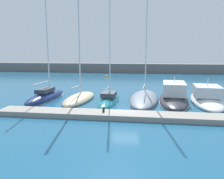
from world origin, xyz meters
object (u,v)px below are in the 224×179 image
object	(u,v)px
sailboat_teal_third	(109,100)
motorboat_charcoal_fifth	(174,96)
sailboat_slate_fourth	(144,98)
mooring_buoy_orange	(106,77)
dock_bollard	(104,110)
sailboat_sand_second	(79,98)
sailboat_navy_nearest	(46,96)
motorboat_white_sixth	(206,98)

from	to	relation	value
sailboat_teal_third	motorboat_charcoal_fifth	world-z (taller)	sailboat_teal_third
sailboat_teal_third	sailboat_slate_fourth	distance (m)	4.05
sailboat_teal_third	motorboat_charcoal_fifth	distance (m)	7.27
mooring_buoy_orange	dock_bollard	world-z (taller)	dock_bollard
sailboat_teal_third	mooring_buoy_orange	bearing A→B (deg)	12.12
sailboat_sand_second	dock_bollard	bearing A→B (deg)	-142.70
sailboat_slate_fourth	sailboat_navy_nearest	bearing A→B (deg)	99.41
sailboat_teal_third	motorboat_charcoal_fifth	bearing A→B (deg)	-79.46
sailboat_teal_third	sailboat_slate_fourth	size ratio (longest dim) A/B	0.88
sailboat_navy_nearest	motorboat_charcoal_fifth	distance (m)	14.63
motorboat_charcoal_fifth	dock_bollard	distance (m)	9.67
motorboat_white_sixth	dock_bollard	xyz separation A→B (m)	(-10.31, -7.10, 0.19)
motorboat_white_sixth	sailboat_teal_third	bearing A→B (deg)	101.52
mooring_buoy_orange	dock_bollard	xyz separation A→B (m)	(4.54, -29.14, 0.65)
sailboat_sand_second	sailboat_slate_fourth	distance (m)	7.43
sailboat_teal_third	sailboat_slate_fourth	bearing A→B (deg)	-72.31
sailboat_slate_fourth	mooring_buoy_orange	xyz separation A→B (m)	(-8.01, 22.20, -0.29)
motorboat_charcoal_fifth	dock_bollard	world-z (taller)	motorboat_charcoal_fifth
mooring_buoy_orange	dock_bollard	bearing A→B (deg)	-81.15
sailboat_sand_second	motorboat_charcoal_fifth	bearing A→B (deg)	-80.93
sailboat_navy_nearest	mooring_buoy_orange	xyz separation A→B (m)	(3.29, 23.37, -0.42)
sailboat_navy_nearest	sailboat_slate_fourth	bearing A→B (deg)	-79.45
sailboat_navy_nearest	motorboat_white_sixth	distance (m)	18.18
motorboat_white_sixth	mooring_buoy_orange	size ratio (longest dim) A/B	12.32
sailboat_slate_fourth	motorboat_white_sixth	bearing A→B (deg)	-85.09
sailboat_teal_third	motorboat_white_sixth	xyz separation A→B (m)	(10.73, 1.25, 0.25)
motorboat_charcoal_fifth	motorboat_white_sixth	size ratio (longest dim) A/B	0.98
sailboat_teal_third	dock_bollard	size ratio (longest dim) A/B	35.35
motorboat_white_sixth	mooring_buoy_orange	distance (m)	26.57
motorboat_white_sixth	sailboat_slate_fourth	bearing A→B (deg)	96.25
sailboat_sand_second	motorboat_charcoal_fifth	xyz separation A→B (m)	(10.66, 0.84, 0.36)
dock_bollard	sailboat_teal_third	bearing A→B (deg)	94.14
sailboat_navy_nearest	dock_bollard	bearing A→B (deg)	-121.73
sailboat_navy_nearest	mooring_buoy_orange	world-z (taller)	sailboat_navy_nearest
mooring_buoy_orange	sailboat_sand_second	bearing A→B (deg)	-88.43
sailboat_sand_second	sailboat_teal_third	xyz separation A→B (m)	(3.48, -0.23, -0.07)
sailboat_navy_nearest	sailboat_teal_third	world-z (taller)	sailboat_teal_third
motorboat_white_sixth	mooring_buoy_orange	bearing A→B (deg)	38.83
sailboat_sand_second	sailboat_teal_third	world-z (taller)	sailboat_sand_second
motorboat_charcoal_fifth	mooring_buoy_orange	world-z (taller)	motorboat_charcoal_fifth
sailboat_navy_nearest	sailboat_teal_third	size ratio (longest dim) A/B	0.86
sailboat_sand_second	sailboat_slate_fourth	xyz separation A→B (m)	(7.38, 0.86, 0.01)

